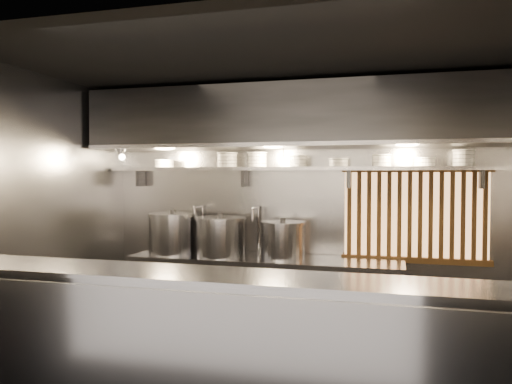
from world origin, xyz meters
The scene contains 24 objects.
floor centered at (0.00, 0.00, 0.00)m, with size 4.50×4.50×0.00m, color black.
ceiling centered at (0.00, 0.00, 2.80)m, with size 4.50×4.50×0.00m, color black.
wall_back centered at (0.00, 1.50, 1.40)m, with size 4.50×4.50×0.00m, color gray.
wall_left centered at (-2.25, 0.00, 1.40)m, with size 3.00×3.00×0.00m, color gray.
serving_counter centered at (0.00, -0.96, 0.57)m, with size 4.50×0.56×1.13m.
cooking_bench centered at (-0.30, 1.13, 0.45)m, with size 3.00×0.70×0.90m, color #9C9CA1.
bowl_shelf centered at (0.00, 1.32, 1.88)m, with size 4.40×0.34×0.04m, color #9C9CA1.
exhaust_hood centered at (0.00, 1.10, 2.42)m, with size 4.40×0.81×0.65m.
wood_screen centered at (1.30, 1.45, 1.38)m, with size 1.56×0.09×1.04m.
faucet_left centered at (-1.15, 1.37, 1.31)m, with size 0.04×0.30×0.50m.
faucet_right centered at (-0.45, 1.37, 1.31)m, with size 0.04×0.30×0.50m.
heat_lamp centered at (-1.90, 0.85, 2.07)m, with size 0.25×0.35×0.20m.
pendant_bulb centered at (-0.10, 1.20, 1.96)m, with size 0.09×0.09×0.19m.
stock_pot_left centered at (-1.39, 1.12, 1.14)m, with size 0.65×0.65×0.51m.
stock_pot_mid centered at (-0.80, 1.09, 1.12)m, with size 0.77×0.77×0.48m.
stock_pot_right centered at (-0.09, 1.13, 1.10)m, with size 0.56×0.56×0.44m.
bowl_stack_0 centered at (-1.59, 1.32, 1.95)m, with size 0.24×0.24×0.09m.
bowl_stack_1 centered at (-0.79, 1.32, 1.98)m, with size 0.24×0.24×0.17m.
bowl_stack_2 centered at (-0.43, 1.32, 1.98)m, with size 0.23×0.23×0.17m.
bowl_stack_3 centered at (0.04, 1.32, 1.97)m, with size 0.21×0.21×0.13m.
bowl_stack_4 centered at (0.49, 1.32, 1.95)m, with size 0.22×0.22×0.09m.
bowl_stack_5 centered at (0.95, 1.32, 1.97)m, with size 0.22×0.22×0.13m.
bowl_stack_6 centered at (1.38, 1.32, 1.95)m, with size 0.23×0.23×0.09m.
bowl_stack_7 centered at (1.77, 1.32, 1.98)m, with size 0.23×0.23×0.17m.
Camera 1 is at (1.07, -4.18, 1.81)m, focal length 35.00 mm.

